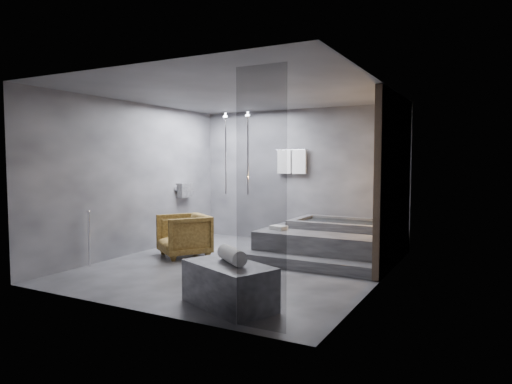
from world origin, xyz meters
The scene contains 7 objects.
room centered at (0.40, 0.24, 1.73)m, with size 5.00×5.04×2.82m.
tub_deck centered at (1.05, 1.45, 0.25)m, with size 2.20×2.00×0.50m, color #343436.
tub_step centered at (1.05, 0.27, 0.09)m, with size 2.20×0.36×0.18m, color #343436.
concrete_bench centered at (0.92, -1.86, 0.26)m, with size 1.14×0.63×0.51m, color #343436.
driftwood_chair centered at (-1.28, 0.18, 0.38)m, with size 0.81×0.84×0.76m, color #3F2C0F.
rolled_towel centered at (0.93, -1.81, 0.61)m, with size 0.19×0.19×0.52m, color white.
deck_towel centered at (0.28, 0.87, 0.54)m, with size 0.28×0.20×0.07m, color silver.
Camera 1 is at (3.70, -6.40, 1.73)m, focal length 32.00 mm.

